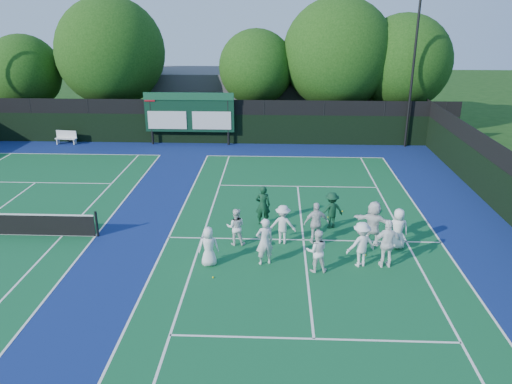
{
  "coord_description": "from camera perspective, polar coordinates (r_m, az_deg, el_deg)",
  "views": [
    {
      "loc": [
        -1.14,
        -17.23,
        8.84
      ],
      "look_at": [
        -2.0,
        3.0,
        1.3
      ],
      "focal_mm": 35.0,
      "sensor_mm": 36.0,
      "label": 1
    }
  ],
  "objects": [
    {
      "name": "near_court",
      "position": [
        20.29,
        5.43,
        -5.47
      ],
      "size": [
        11.05,
        23.85,
        0.01
      ],
      "color": "#11542C",
      "rests_on": "ground"
    },
    {
      "name": "clubhouse",
      "position": [
        41.81,
        1.24,
        11.0
      ],
      "size": [
        18.0,
        6.0,
        4.0
      ],
      "primitive_type": "cube",
      "color": "#505055",
      "rests_on": "ground"
    },
    {
      "name": "coach_right",
      "position": [
        21.24,
        8.63,
        -2.08
      ],
      "size": [
        1.16,
        0.89,
        1.6
      ],
      "primitive_type": "imported",
      "rotation": [
        0.0,
        0.0,
        3.46
      ],
      "color": "#0F3720",
      "rests_on": "ground"
    },
    {
      "name": "tennis_ball_5",
      "position": [
        20.87,
        15.39,
        -5.33
      ],
      "size": [
        0.07,
        0.07,
        0.07
      ],
      "primitive_type": "sphere",
      "color": "gold",
      "rests_on": "ground"
    },
    {
      "name": "player_front_2",
      "position": [
        17.75,
        6.96,
        -6.71
      ],
      "size": [
        0.8,
        0.63,
        1.58
      ],
      "primitive_type": "imported",
      "rotation": [
        0.0,
        0.0,
        3.19
      ],
      "color": "white",
      "rests_on": "ground"
    },
    {
      "name": "bench",
      "position": [
        36.59,
        -20.86,
        5.9
      ],
      "size": [
        1.5,
        0.58,
        0.93
      ],
      "color": "silver",
      "rests_on": "ground"
    },
    {
      "name": "ground",
      "position": [
        19.4,
        5.57,
        -6.79
      ],
      "size": [
        120.0,
        120.0,
        0.0
      ],
      "primitive_type": "plane",
      "color": "#15380F",
      "rests_on": "ground"
    },
    {
      "name": "player_back_2",
      "position": [
        19.79,
        6.9,
        -3.54
      ],
      "size": [
        1.06,
        0.58,
        1.71
      ],
      "primitive_type": "imported",
      "rotation": [
        0.0,
        0.0,
        3.31
      ],
      "color": "silver",
      "rests_on": "ground"
    },
    {
      "name": "tennis_ball_4",
      "position": [
        22.49,
        8.25,
        -2.85
      ],
      "size": [
        0.07,
        0.07,
        0.07
      ],
      "primitive_type": "sphere",
      "color": "gold",
      "rests_on": "ground"
    },
    {
      "name": "player_back_0",
      "position": [
        19.57,
        -2.33,
        -4.0
      ],
      "size": [
        0.75,
        0.59,
        1.51
      ],
      "primitive_type": "imported",
      "rotation": [
        0.0,
        0.0,
        3.16
      ],
      "color": "white",
      "rests_on": "ground"
    },
    {
      "name": "back_fence",
      "position": [
        34.41,
        -5.8,
        7.76
      ],
      "size": [
        34.0,
        0.08,
        3.0
      ],
      "color": "black",
      "rests_on": "ground"
    },
    {
      "name": "player_front_0",
      "position": [
        18.12,
        -5.43,
        -6.22
      ],
      "size": [
        0.79,
        0.58,
        1.49
      ],
      "primitive_type": "imported",
      "rotation": [
        0.0,
        0.0,
        3.3
      ],
      "color": "white",
      "rests_on": "ground"
    },
    {
      "name": "tennis_ball_2",
      "position": [
        19.44,
        12.38,
        -7.03
      ],
      "size": [
        0.07,
        0.07,
        0.07
      ],
      "primitive_type": "sphere",
      "color": "gold",
      "rests_on": "ground"
    },
    {
      "name": "player_front_1",
      "position": [
        18.05,
        0.99,
        -5.69
      ],
      "size": [
        0.76,
        0.63,
        1.8
      ],
      "primitive_type": "imported",
      "rotation": [
        0.0,
        0.0,
        3.49
      ],
      "color": "silver",
      "rests_on": "ground"
    },
    {
      "name": "player_front_3",
      "position": [
        18.34,
        11.93,
        -5.88
      ],
      "size": [
        1.26,
        0.98,
        1.71
      ],
      "primitive_type": "imported",
      "rotation": [
        0.0,
        0.0,
        3.5
      ],
      "color": "white",
      "rests_on": "ground"
    },
    {
      "name": "tree_b",
      "position": [
        38.83,
        -16.0,
        14.84
      ],
      "size": [
        7.78,
        7.78,
        9.66
      ],
      "color": "#301F0D",
      "rests_on": "ground"
    },
    {
      "name": "court_apron",
      "position": [
        20.84,
        -11.34,
        -5.1
      ],
      "size": [
        34.0,
        32.0,
        0.01
      ],
      "primitive_type": "cube",
      "color": "navy",
      "rests_on": "ground"
    },
    {
      "name": "player_back_3",
      "position": [
        20.05,
        13.27,
        -3.47
      ],
      "size": [
        1.75,
        1.19,
        1.81
      ],
      "primitive_type": "imported",
      "rotation": [
        0.0,
        0.0,
        2.71
      ],
      "color": "white",
      "rests_on": "ground"
    },
    {
      "name": "player_back_1",
      "position": [
        19.68,
        3.08,
        -3.72
      ],
      "size": [
        1.11,
        0.73,
        1.61
      ],
      "primitive_type": "imported",
      "rotation": [
        0.0,
        0.0,
        3.01
      ],
      "color": "silver",
      "rests_on": "ground"
    },
    {
      "name": "player_front_4",
      "position": [
        18.46,
        14.8,
        -5.75
      ],
      "size": [
        1.09,
        0.51,
        1.82
      ],
      "primitive_type": "imported",
      "rotation": [
        0.0,
        0.0,
        3.2
      ],
      "color": "white",
      "rests_on": "ground"
    },
    {
      "name": "tree_d",
      "position": [
        37.23,
        9.55,
        15.0
      ],
      "size": [
        7.84,
        7.84,
        9.62
      ],
      "color": "#301F0D",
      "rests_on": "ground"
    },
    {
      "name": "tree_e",
      "position": [
        38.11,
        16.7,
        13.78
      ],
      "size": [
        6.71,
        6.71,
        8.51
      ],
      "color": "#301F0D",
      "rests_on": "ground"
    },
    {
      "name": "tree_c",
      "position": [
        37.08,
        0.28,
        13.85
      ],
      "size": [
        5.41,
        5.41,
        7.45
      ],
      "color": "#301F0D",
      "rests_on": "ground"
    },
    {
      "name": "light_pole_right",
      "position": [
        34.14,
        17.73,
        15.24
      ],
      "size": [
        1.2,
        0.3,
        10.12
      ],
      "color": "black",
      "rests_on": "ground"
    },
    {
      "name": "coach_left",
      "position": [
        21.31,
        0.79,
        -1.52
      ],
      "size": [
        0.65,
        0.44,
        1.76
      ],
      "primitive_type": "imported",
      "rotation": [
        0.0,
        0.0,
        3.17
      ],
      "color": "#0E361F",
      "rests_on": "ground"
    },
    {
      "name": "tennis_ball_1",
      "position": [
        23.22,
        9.85,
        -2.18
      ],
      "size": [
        0.07,
        0.07,
        0.07
      ],
      "primitive_type": "sphere",
      "color": "gold",
      "rests_on": "ground"
    },
    {
      "name": "tree_a",
      "position": [
        41.5,
        -24.77,
        12.15
      ],
      "size": [
        5.45,
        5.45,
        7.04
      ],
      "color": "#301F0D",
      "rests_on": "ground"
    },
    {
      "name": "tennis_ball_0",
      "position": [
        17.6,
        -4.93,
        -9.7
      ],
      "size": [
        0.07,
        0.07,
        0.07
      ],
      "primitive_type": "sphere",
      "color": "gold",
      "rests_on": "ground"
    },
    {
      "name": "player_back_4",
      "position": [
        20.02,
        15.91,
        -4.05
      ],
      "size": [
        0.81,
        0.54,
        1.63
      ],
      "primitive_type": "imported",
      "rotation": [
        0.0,
        0.0,
        3.17
      ],
      "color": "white",
      "rests_on": "ground"
    },
    {
      "name": "scoreboard",
      "position": [
        34.0,
        -7.66,
        8.97
      ],
      "size": [
        6.0,
        0.21,
        3.55
      ],
      "color": "black",
      "rests_on": "ground"
    }
  ]
}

